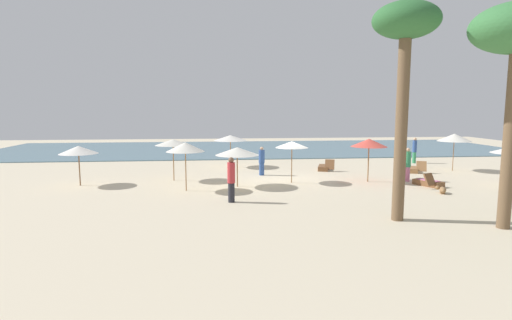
% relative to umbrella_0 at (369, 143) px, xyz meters
% --- Properties ---
extents(ground_plane, '(60.00, 60.00, 0.00)m').
position_rel_umbrella_0_xyz_m(ground_plane, '(-4.32, 0.74, -2.09)').
color(ground_plane, beige).
extents(ocean_water, '(48.00, 16.00, 0.06)m').
position_rel_umbrella_0_xyz_m(ocean_water, '(-4.32, 17.74, -2.06)').
color(ocean_water, slate).
rests_on(ocean_water, ground_plane).
extents(umbrella_0, '(1.92, 1.92, 2.31)m').
position_rel_umbrella_0_xyz_m(umbrella_0, '(0.00, 0.00, 0.00)').
color(umbrella_0, olive).
rests_on(umbrella_0, ground_plane).
extents(umbrella_1, '(1.72, 1.72, 2.20)m').
position_rel_umbrella_0_xyz_m(umbrella_1, '(-4.14, 0.08, -0.06)').
color(umbrella_1, olive).
rests_on(umbrella_1, ground_plane).
extents(umbrella_2, '(2.18, 2.18, 2.00)m').
position_rel_umbrella_0_xyz_m(umbrella_2, '(-7.05, -0.71, -0.29)').
color(umbrella_2, olive).
rests_on(umbrella_2, ground_plane).
extents(umbrella_3, '(1.91, 1.91, 2.03)m').
position_rel_umbrella_0_xyz_m(umbrella_3, '(-15.02, 0.45, -0.26)').
color(umbrella_3, brown).
rests_on(umbrella_3, ground_plane).
extents(umbrella_4, '(1.82, 1.82, 2.33)m').
position_rel_umbrella_0_xyz_m(umbrella_4, '(-9.55, -1.46, 0.02)').
color(umbrella_4, olive).
rests_on(umbrella_4, ground_plane).
extents(umbrella_5, '(2.21, 2.21, 2.13)m').
position_rel_umbrella_0_xyz_m(umbrella_5, '(-7.11, 6.15, -0.15)').
color(umbrella_5, olive).
rests_on(umbrella_5, ground_plane).
extents(umbrella_7, '(1.93, 1.93, 2.25)m').
position_rel_umbrella_0_xyz_m(umbrella_7, '(-10.39, 1.41, -0.01)').
color(umbrella_7, olive).
rests_on(umbrella_7, ground_plane).
extents(umbrella_8, '(2.04, 2.04, 2.33)m').
position_rel_umbrella_0_xyz_m(umbrella_8, '(6.66, 3.05, 0.00)').
color(umbrella_8, olive).
rests_on(umbrella_8, ground_plane).
extents(lounger_0, '(1.07, 1.74, 0.74)m').
position_rel_umbrella_0_xyz_m(lounger_0, '(-1.27, 4.20, -1.92)').
color(lounger_0, brown).
rests_on(lounger_0, ground_plane).
extents(lounger_1, '(1.21, 1.73, 0.74)m').
position_rel_umbrella_0_xyz_m(lounger_1, '(2.59, -1.54, -1.91)').
color(lounger_1, brown).
rests_on(lounger_1, ground_plane).
extents(lounger_2, '(1.18, 1.74, 0.73)m').
position_rel_umbrella_0_xyz_m(lounger_2, '(3.98, 2.90, -1.92)').
color(lounger_2, olive).
rests_on(lounger_2, ground_plane).
extents(person_0, '(0.34, 0.34, 1.91)m').
position_rel_umbrella_0_xyz_m(person_0, '(-7.50, -4.05, -1.11)').
color(person_0, '#26262D').
rests_on(person_0, ground_plane).
extents(person_1, '(0.43, 0.43, 1.68)m').
position_rel_umbrella_0_xyz_m(person_1, '(-5.43, 2.65, -1.25)').
color(person_1, '#2D4C8C').
rests_on(person_1, ground_plane).
extents(person_2, '(0.34, 0.34, 1.83)m').
position_rel_umbrella_0_xyz_m(person_2, '(5.97, 6.71, -1.15)').
color(person_2, '#338C59').
rests_on(person_2, ground_plane).
extents(person_3, '(0.49, 0.49, 1.81)m').
position_rel_umbrella_0_xyz_m(person_3, '(2.14, -0.10, -1.18)').
color(person_3, '#D17299').
rests_on(person_3, ground_plane).
extents(palm_2, '(2.25, 2.25, 7.50)m').
position_rel_umbrella_0_xyz_m(palm_2, '(-1.74, -7.40, 4.24)').
color(palm_2, brown).
rests_on(palm_2, ground_plane).
extents(dog, '(0.52, 0.71, 0.33)m').
position_rel_umbrella_0_xyz_m(dog, '(2.31, -3.29, -1.92)').
color(dog, olive).
rests_on(dog, ground_plane).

